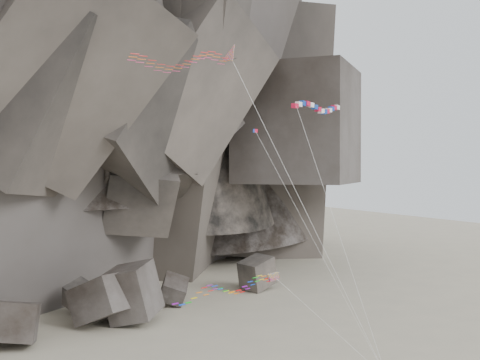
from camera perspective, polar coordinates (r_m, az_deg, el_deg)
headland at (r=119.14m, az=-19.69°, el=12.13°), size 110.00×70.00×84.00m
boulder_field at (r=78.16m, az=-18.97°, el=-12.14°), size 65.58×14.82×9.38m
delta_kite at (r=51.17m, az=-5.86°, el=11.25°), size 21.68×9.68×30.53m
banner_kite at (r=65.77m, az=7.45°, el=6.70°), size 10.13×13.58×26.15m
parafoil_kite at (r=57.42m, az=-1.61°, el=-10.26°), size 17.11×11.44×8.66m
pennant_kite at (r=55.03m, az=4.92°, el=-1.86°), size 9.39×8.17×22.99m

